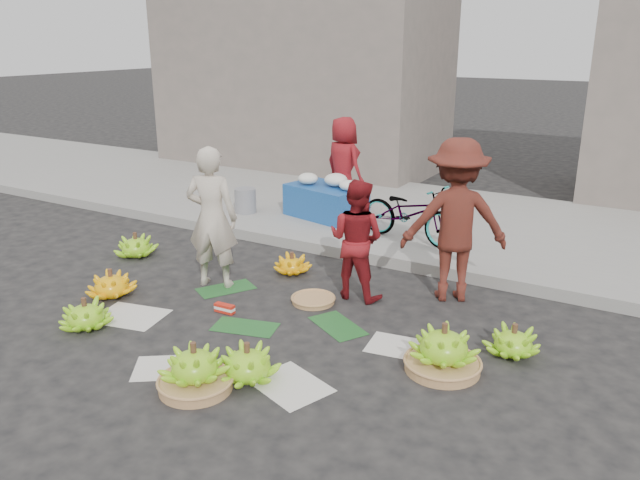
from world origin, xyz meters
The scene contains 23 objects.
ground centered at (0.00, 0.00, 0.00)m, with size 80.00×80.00×0.00m, color black.
curb centered at (0.00, 2.20, 0.07)m, with size 40.00×0.25×0.15m, color gray.
sidewalk centered at (0.00, 4.30, 0.06)m, with size 40.00×4.00×0.12m, color gray.
building_left centered at (-4.00, 7.20, 2.00)m, with size 6.00×3.00×4.00m, color slate.
newspaper_scatter centered at (0.00, -0.80, 0.00)m, with size 3.20×1.80×0.00m, color silver, non-canonical shape.
banana_leaves centered at (-0.10, 0.20, 0.00)m, with size 2.00×1.00×0.00m, color #1A4E21, non-canonical shape.
banana_bunch_0 centered at (-1.87, -0.33, 0.14)m, with size 0.53×0.53×0.33m.
banana_bunch_1 centered at (-1.48, -1.01, 0.14)m, with size 0.53×0.53×0.32m.
banana_bunch_2 centered at (0.25, -1.34, 0.18)m, with size 0.64×0.64×0.43m.
banana_bunch_3 centered at (0.53, -1.00, 0.15)m, with size 0.66×0.66×0.35m.
banana_bunch_4 centered at (1.92, -0.01, 0.20)m, with size 0.66×0.66×0.46m.
banana_bunch_5 centered at (2.39, 0.59, 0.13)m, with size 0.54×0.54×0.31m.
banana_bunch_6 centered at (-2.65, 0.79, 0.14)m, with size 0.57×0.57×0.33m.
banana_bunch_7 centered at (-0.50, 1.31, 0.12)m, with size 0.42×0.42×0.28m.
basket_spare centered at (0.18, 0.68, 0.03)m, with size 0.47×0.47×0.05m, color #A87546.
incense_stack centered at (-0.50, -0.03, 0.05)m, with size 0.23×0.07×0.09m, color red.
vendor_cream centered at (-1.09, 0.54, 0.83)m, with size 0.60×0.40×1.66m, color beige.
vendor_red centered at (0.50, 1.08, 0.68)m, with size 0.66×0.51×1.35m, color maroon.
man_striped centered at (1.44, 1.59, 0.90)m, with size 1.17×0.67×1.80m, color maroon.
flower_table centered at (-1.20, 3.39, 0.40)m, with size 1.31×0.98×0.68m.
grey_bucket centered at (-2.44, 2.96, 0.31)m, with size 0.34×0.34×0.39m, color gray.
flower_vendor centered at (-1.16, 3.85, 0.87)m, with size 0.74×0.48×1.50m, color maroon.
bicycle centered at (0.39, 2.92, 0.52)m, with size 1.52×0.53×0.80m, color gray.
Camera 1 is at (3.45, -4.76, 2.81)m, focal length 35.00 mm.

